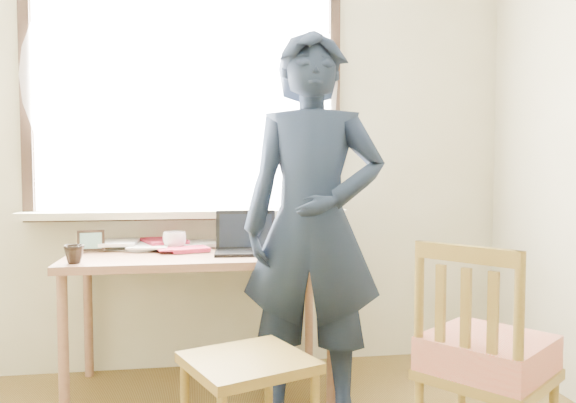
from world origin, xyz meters
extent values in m
cube|color=beige|center=(0.00, 2.00, 1.30)|extent=(3.50, 0.02, 2.60)
cube|color=white|center=(-0.20, 1.99, 1.60)|extent=(1.70, 0.01, 1.30)
cube|color=black|center=(-0.20, 1.97, 0.92)|extent=(1.82, 0.06, 0.06)
cube|color=black|center=(-1.08, 1.97, 1.60)|extent=(0.06, 0.06, 1.30)
cube|color=black|center=(0.68, 1.97, 1.60)|extent=(0.06, 0.06, 1.30)
cube|color=beige|center=(-0.20, 1.90, 0.93)|extent=(1.85, 0.20, 0.04)
cube|color=white|center=(-0.20, 1.91, 1.70)|extent=(1.95, 0.02, 1.65)
cube|color=#8B6045|center=(-0.12, 1.63, 0.72)|extent=(1.39, 0.69, 0.04)
cylinder|color=#8B6045|center=(-0.77, 1.33, 0.35)|extent=(0.05, 0.05, 0.70)
cylinder|color=#8B6045|center=(-0.77, 1.93, 0.35)|extent=(0.05, 0.05, 0.70)
cylinder|color=#8B6045|center=(0.52, 1.33, 0.35)|extent=(0.05, 0.05, 0.70)
cylinder|color=#8B6045|center=(0.52, 1.93, 0.35)|extent=(0.05, 0.05, 0.70)
cube|color=black|center=(0.11, 1.55, 0.75)|extent=(0.34, 0.25, 0.02)
cube|color=black|center=(0.12, 1.66, 0.86)|extent=(0.33, 0.09, 0.21)
cube|color=black|center=(0.12, 1.66, 0.86)|extent=(0.29, 0.07, 0.17)
cube|color=black|center=(0.11, 1.54, 0.75)|extent=(0.29, 0.15, 0.00)
imported|color=white|center=(-0.27, 1.76, 0.79)|extent=(0.18, 0.18, 0.10)
imported|color=black|center=(-0.72, 1.38, 0.79)|extent=(0.12, 0.12, 0.09)
ellipsoid|color=black|center=(0.32, 1.53, 0.76)|extent=(0.10, 0.07, 0.04)
cube|color=white|center=(-0.48, 1.85, 0.75)|extent=(0.34, 0.36, 0.01)
cube|color=#355BAE|center=(-0.42, 1.87, 0.76)|extent=(0.31, 0.31, 0.02)
cube|color=#355BAE|center=(-0.57, 1.87, 0.76)|extent=(0.34, 0.32, 0.02)
cube|color=white|center=(-0.11, 1.70, 0.76)|extent=(0.29, 0.33, 0.02)
cube|color=#C17E2D|center=(-0.24, 1.76, 0.77)|extent=(0.26, 0.28, 0.01)
cube|color=white|center=(-0.33, 1.87, 0.77)|extent=(0.31, 0.34, 0.02)
cube|color=white|center=(-0.30, 1.74, 0.77)|extent=(0.30, 0.28, 0.01)
cube|color=white|center=(-0.44, 1.85, 0.78)|extent=(0.26, 0.27, 0.02)
imported|color=white|center=(-0.54, 1.81, 0.76)|extent=(0.29, 0.34, 0.03)
imported|color=white|center=(0.27, 1.88, 0.75)|extent=(0.24, 0.30, 0.02)
cube|color=black|center=(-0.71, 1.73, 0.80)|extent=(0.14, 0.04, 0.11)
cube|color=#3F7935|center=(-0.71, 1.73, 0.80)|extent=(0.11, 0.02, 0.08)
cube|color=olive|center=(0.05, 0.77, 0.44)|extent=(0.57, 0.56, 0.04)
cylinder|color=olive|center=(0.16, 1.01, 0.21)|extent=(0.04, 0.04, 0.42)
cube|color=olive|center=(0.93, 0.55, 0.42)|extent=(0.58, 0.59, 0.04)
cylinder|color=olive|center=(0.96, 0.80, 0.20)|extent=(0.03, 0.03, 0.40)
cylinder|color=olive|center=(0.90, 0.29, 0.68)|extent=(0.03, 0.03, 0.49)
cylinder|color=olive|center=(0.67, 0.59, 0.68)|extent=(0.03, 0.03, 0.49)
cube|color=olive|center=(0.79, 0.44, 0.89)|extent=(0.26, 0.33, 0.06)
cube|color=olive|center=(0.85, 0.36, 0.65)|extent=(0.04, 0.04, 0.39)
cube|color=olive|center=(0.79, 0.44, 0.65)|extent=(0.04, 0.04, 0.39)
cube|color=olive|center=(0.73, 0.52, 0.65)|extent=(0.04, 0.04, 0.39)
cube|color=#AE1F11|center=(0.93, 0.55, 0.50)|extent=(0.57, 0.57, 0.13)
imported|color=black|center=(0.40, 1.22, 0.92)|extent=(0.76, 0.60, 1.83)
camera|label=1|loc=(-0.13, -1.37, 1.19)|focal=35.00mm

